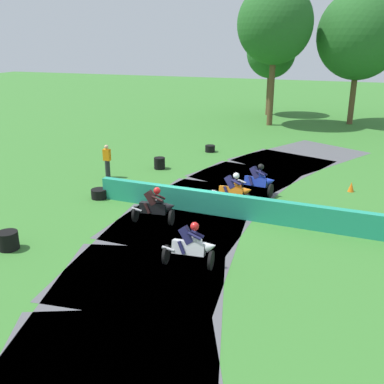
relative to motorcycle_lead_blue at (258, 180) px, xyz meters
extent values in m
plane|color=#38752D|center=(-1.93, -2.83, -0.65)|extent=(120.00, 120.00, 0.00)
cube|color=#515156|center=(0.99, 7.48, -0.65)|extent=(7.77, 8.87, 0.01)
cube|color=#515156|center=(-0.49, 4.20, -0.65)|extent=(7.03, 8.69, 0.01)
cube|color=#515156|center=(-1.46, 0.74, -0.65)|extent=(6.14, 8.30, 0.01)
cube|color=#515156|center=(-1.90, -2.83, -0.65)|extent=(5.11, 7.73, 0.01)
cube|color=#515156|center=(-1.81, -6.42, -0.65)|extent=(5.49, 7.96, 0.01)
cube|color=#515156|center=(-1.17, -9.96, -0.65)|extent=(6.48, 8.46, 0.01)
cube|color=#239375|center=(3.05, -3.07, -0.20)|extent=(18.26, 1.18, 0.90)
cylinder|color=black|center=(0.61, -0.17, -0.36)|extent=(0.19, 0.73, 0.72)
cylinder|color=black|center=(-0.78, 0.03, -0.36)|extent=(0.19, 0.73, 0.72)
cube|color=#1E38B2|center=(-0.08, 0.00, -0.06)|extent=(1.04, 0.50, 0.45)
ellipsoid|color=#1E38B2|center=(0.11, 0.03, 0.19)|extent=(0.48, 0.38, 0.30)
cone|color=#1E38B2|center=(0.60, -0.07, 0.05)|extent=(0.42, 0.41, 0.47)
cylinder|color=#B2B2B7|center=(-0.69, -0.05, -0.12)|extent=(0.42, 0.17, 0.17)
cube|color=#1E1E4C|center=(-0.14, 0.09, 0.31)|extent=(0.52, 0.43, 0.62)
sphere|color=black|center=(0.08, 0.13, 0.58)|extent=(0.26, 0.26, 0.26)
cylinder|color=#1E1E4C|center=(0.16, 0.23, 0.29)|extent=(0.43, 0.19, 0.24)
cylinder|color=#1E1E4C|center=(0.11, -0.11, 0.37)|extent=(0.43, 0.19, 0.24)
cylinder|color=#1E1E4C|center=(-0.23, 0.20, -0.09)|extent=(0.27, 0.21, 0.42)
cylinder|color=#1E1E4C|center=(-0.28, -0.15, 0.00)|extent=(0.27, 0.21, 0.42)
cylinder|color=black|center=(-0.03, -1.75, -0.36)|extent=(0.10, 0.72, 0.72)
cylinder|color=black|center=(-1.43, -1.74, -0.36)|extent=(0.10, 0.72, 0.72)
cube|color=orange|center=(-0.73, -1.67, -0.07)|extent=(1.00, 0.38, 0.45)
ellipsoid|color=orange|center=(-0.55, -1.61, 0.19)|extent=(0.44, 0.33, 0.30)
cone|color=orange|center=(-0.05, -1.65, 0.05)|extent=(0.39, 0.40, 0.47)
cylinder|color=#B2B2B7|center=(-1.33, -1.80, -0.12)|extent=(0.41, 0.13, 0.17)
cube|color=#1E1E4C|center=(-0.81, -1.58, 0.31)|extent=(0.50, 0.42, 0.62)
sphere|color=white|center=(-0.59, -1.52, 0.58)|extent=(0.26, 0.26, 0.26)
cylinder|color=#1E1E4C|center=(-0.53, -1.41, 0.29)|extent=(0.43, 0.15, 0.24)
cylinder|color=#1E1E4C|center=(-0.53, -1.76, 0.37)|extent=(0.43, 0.15, 0.24)
cylinder|color=#1E1E4C|center=(-0.91, -1.49, -0.09)|extent=(0.27, 0.20, 0.42)
cylinder|color=#1E1E4C|center=(-0.91, -1.84, 0.00)|extent=(0.27, 0.20, 0.42)
cylinder|color=black|center=(-2.25, -4.43, -0.35)|extent=(0.17, 0.67, 0.66)
cylinder|color=black|center=(-3.64, -4.60, -0.35)|extent=(0.17, 0.67, 0.66)
cube|color=black|center=(-2.95, -4.48, -0.05)|extent=(1.03, 0.44, 0.43)
ellipsoid|color=black|center=(-2.77, -4.43, 0.21)|extent=(0.47, 0.35, 0.27)
cone|color=black|center=(-2.27, -4.39, 0.07)|extent=(0.43, 0.38, 0.44)
cylinder|color=#B2B2B7|center=(-3.53, -4.68, -0.12)|extent=(0.42, 0.14, 0.17)
cube|color=#331919|center=(-3.03, -4.45, 0.33)|extent=(0.53, 0.34, 0.59)
sphere|color=red|center=(-2.82, -4.39, 0.61)|extent=(0.26, 0.26, 0.26)
cylinder|color=#331919|center=(-2.77, -4.24, 0.33)|extent=(0.43, 0.13, 0.24)
cylinder|color=#331919|center=(-2.73, -4.59, 0.37)|extent=(0.43, 0.13, 0.24)
cylinder|color=#331919|center=(-3.15, -4.32, -0.05)|extent=(0.28, 0.14, 0.42)
cylinder|color=#331919|center=(-3.11, -4.68, -0.01)|extent=(0.28, 0.14, 0.42)
cylinder|color=black|center=(0.12, -7.11, -0.36)|extent=(0.15, 0.73, 0.72)
cylinder|color=black|center=(-1.28, -7.22, -0.36)|extent=(0.15, 0.73, 0.72)
cube|color=silver|center=(-0.59, -7.10, -0.06)|extent=(1.03, 0.44, 0.45)
ellipsoid|color=silver|center=(-0.41, -7.02, 0.19)|extent=(0.47, 0.36, 0.30)
cone|color=silver|center=(0.09, -7.02, 0.05)|extent=(0.42, 0.42, 0.47)
cylinder|color=#B2B2B7|center=(-1.17, -7.28, -0.12)|extent=(0.41, 0.12, 0.17)
cube|color=#1E1E4C|center=(-0.67, -7.02, 0.31)|extent=(0.52, 0.41, 0.62)
sphere|color=red|center=(-0.46, -6.94, 0.58)|extent=(0.26, 0.26, 0.26)
cylinder|color=#1E1E4C|center=(-0.41, -6.81, 0.29)|extent=(0.43, 0.11, 0.24)
cylinder|color=#1E1E4C|center=(-0.38, -7.16, 0.37)|extent=(0.43, 0.11, 0.24)
cylinder|color=#1E1E4C|center=(-0.78, -6.93, -0.09)|extent=(0.28, 0.19, 0.42)
cylinder|color=#1E1E4C|center=(-0.75, -7.28, 0.00)|extent=(0.28, 0.19, 0.42)
cylinder|color=black|center=(-4.30, 6.66, -0.55)|extent=(0.59, 0.59, 0.20)
cylinder|color=black|center=(-4.30, 6.66, -0.35)|extent=(0.59, 0.59, 0.20)
cylinder|color=black|center=(-5.68, 2.26, -0.55)|extent=(0.57, 0.57, 0.20)
cylinder|color=black|center=(-5.68, 2.26, -0.35)|extent=(0.57, 0.57, 0.20)
cylinder|color=black|center=(-5.68, 2.26, -0.15)|extent=(0.57, 0.57, 0.20)
cylinder|color=black|center=(-6.27, -2.79, -0.55)|extent=(0.69, 0.69, 0.20)
cylinder|color=black|center=(-6.27, -2.79, -0.35)|extent=(0.69, 0.69, 0.20)
cylinder|color=black|center=(-6.48, -8.06, -0.55)|extent=(0.66, 0.66, 0.20)
cylinder|color=black|center=(-6.48, -8.06, -0.35)|extent=(0.66, 0.66, 0.20)
cylinder|color=black|center=(-6.48, -8.06, -0.15)|extent=(0.66, 0.66, 0.20)
cylinder|color=#232328|center=(-7.46, 0.01, -0.22)|extent=(0.24, 0.24, 0.86)
cube|color=orange|center=(-7.46, 0.01, 0.49)|extent=(0.34, 0.22, 0.56)
sphere|color=tan|center=(-7.46, 0.01, 0.88)|extent=(0.20, 0.20, 0.20)
cone|color=orange|center=(3.87, 1.79, -0.43)|extent=(0.28, 0.28, 0.44)
cylinder|color=brown|center=(-3.62, 21.51, 1.14)|extent=(0.44, 0.44, 3.59)
ellipsoid|color=#235B23|center=(-3.62, 21.51, 4.71)|extent=(4.17, 4.17, 4.38)
cylinder|color=brown|center=(-2.57, 16.60, 1.91)|extent=(0.44, 0.44, 5.13)
ellipsoid|color=#235B23|center=(-2.57, 16.60, 6.84)|extent=(5.56, 5.56, 5.84)
cylinder|color=brown|center=(3.37, 19.18, 1.37)|extent=(0.44, 0.44, 4.04)
ellipsoid|color=#235B23|center=(3.37, 19.18, 6.06)|extent=(6.30, 6.30, 6.61)
camera|label=1|loc=(3.62, -18.43, 5.89)|focal=41.86mm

